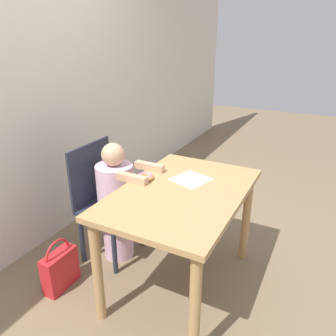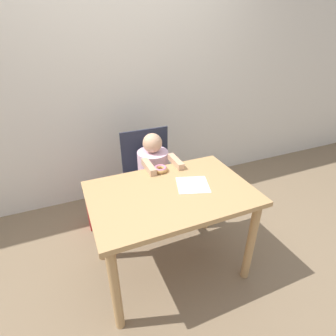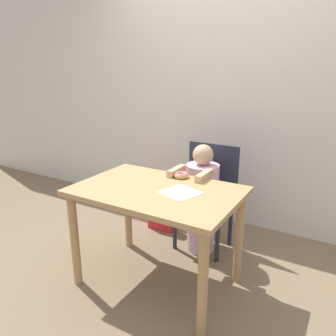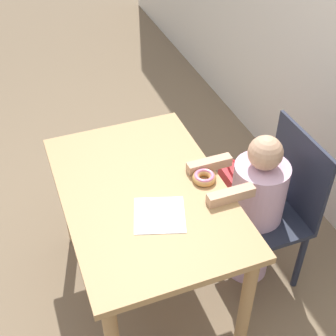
{
  "view_description": "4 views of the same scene",
  "coord_description": "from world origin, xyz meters",
  "px_view_note": "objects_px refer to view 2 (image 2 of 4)",
  "views": [
    {
      "loc": [
        -1.66,
        -0.76,
        1.63
      ],
      "look_at": [
        0.02,
        0.11,
        0.85
      ],
      "focal_mm": 35.0,
      "sensor_mm": 36.0,
      "label": 1
    },
    {
      "loc": [
        -0.6,
        -1.35,
        1.72
      ],
      "look_at": [
        0.02,
        0.11,
        0.85
      ],
      "focal_mm": 28.0,
      "sensor_mm": 36.0,
      "label": 2
    },
    {
      "loc": [
        1.11,
        -1.74,
        1.51
      ],
      "look_at": [
        0.02,
        0.11,
        0.85
      ],
      "focal_mm": 35.0,
      "sensor_mm": 36.0,
      "label": 3
    },
    {
      "loc": [
        1.5,
        -0.45,
        2.18
      ],
      "look_at": [
        0.02,
        0.11,
        0.85
      ],
      "focal_mm": 50.0,
      "sensor_mm": 36.0,
      "label": 4
    }
  ],
  "objects_px": {
    "donut": "(160,169)",
    "handbag": "(102,212)",
    "child_figure": "(154,182)",
    "chair": "(150,175)"
  },
  "relations": [
    {
      "from": "child_figure",
      "to": "donut",
      "type": "height_order",
      "value": "child_figure"
    },
    {
      "from": "donut",
      "to": "handbag",
      "type": "xyz_separation_m",
      "value": [
        -0.44,
        0.43,
        -0.6
      ]
    },
    {
      "from": "chair",
      "to": "child_figure",
      "type": "height_order",
      "value": "child_figure"
    },
    {
      "from": "chair",
      "to": "handbag",
      "type": "bearing_deg",
      "value": 175.73
    },
    {
      "from": "child_figure",
      "to": "chair",
      "type": "bearing_deg",
      "value": 90.0
    },
    {
      "from": "child_figure",
      "to": "donut",
      "type": "relative_size",
      "value": 8.31
    },
    {
      "from": "handbag",
      "to": "child_figure",
      "type": "bearing_deg",
      "value": -17.36
    },
    {
      "from": "child_figure",
      "to": "donut",
      "type": "bearing_deg",
      "value": -98.38
    },
    {
      "from": "donut",
      "to": "handbag",
      "type": "bearing_deg",
      "value": 135.52
    },
    {
      "from": "donut",
      "to": "handbag",
      "type": "relative_size",
      "value": 0.3
    }
  ]
}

